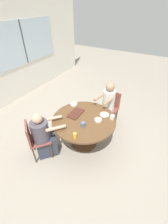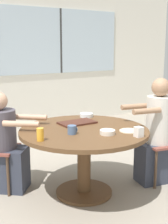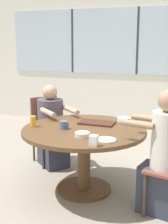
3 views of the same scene
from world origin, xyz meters
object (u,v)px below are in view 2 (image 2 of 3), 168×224
(bowl_white_shallow, at_px, (107,132))
(bowl_cereal, at_px, (86,115))
(coffee_mug, at_px, (72,130))
(chair_for_man_blue_shirt, at_px, (168,136))
(person_man_blue_shirt, at_px, (156,136))
(milk_carton_small, at_px, (139,132))
(juice_glass, at_px, (40,134))
(person_woman_green_shirt, at_px, (5,147))

(bowl_white_shallow, distance_m, bowl_cereal, 0.78)
(coffee_mug, bearing_deg, chair_for_man_blue_shirt, -6.22)
(coffee_mug, bearing_deg, person_man_blue_shirt, -5.28)
(bowl_white_shallow, bearing_deg, milk_carton_small, -49.78)
(chair_for_man_blue_shirt, xyz_separation_m, person_man_blue_shirt, (-0.16, 0.03, 0.02))
(bowl_white_shallow, bearing_deg, coffee_mug, 145.76)
(juice_glass, bearing_deg, person_woman_green_shirt, 99.29)
(person_man_blue_shirt, relative_size, bowl_cereal, 7.68)
(chair_for_man_blue_shirt, distance_m, milk_carton_small, 0.82)
(person_woman_green_shirt, xyz_separation_m, bowl_white_shallow, (0.75, -0.84, 0.26))
(juice_glass, height_order, bowl_cereal, juice_glass)
(chair_for_man_blue_shirt, bearing_deg, person_woman_green_shirt, 77.31)
(coffee_mug, height_order, bowl_white_shallow, coffee_mug)
(person_woman_green_shirt, bearing_deg, coffee_mug, 75.92)
(person_woman_green_shirt, relative_size, coffee_mug, 11.82)
(juice_glass, bearing_deg, bowl_cereal, 33.53)
(milk_carton_small, bearing_deg, chair_for_man_blue_shirt, 21.61)
(bowl_cereal, bearing_deg, juice_glass, -146.47)
(person_man_blue_shirt, xyz_separation_m, coffee_mug, (-1.05, 0.10, 0.20))
(person_man_blue_shirt, distance_m, juice_glass, 1.42)
(person_woman_green_shirt, height_order, person_man_blue_shirt, person_man_blue_shirt)
(milk_carton_small, xyz_separation_m, bowl_white_shallow, (-0.19, 0.23, -0.03))
(chair_for_man_blue_shirt, relative_size, milk_carton_small, 9.19)
(person_man_blue_shirt, distance_m, coffee_mug, 1.07)
(person_man_blue_shirt, height_order, coffee_mug, person_man_blue_shirt)
(chair_for_man_blue_shirt, height_order, bowl_cereal, chair_for_man_blue_shirt)
(bowl_cereal, bearing_deg, bowl_white_shallow, -108.03)
(coffee_mug, xyz_separation_m, bowl_white_shallow, (0.28, -0.19, -0.02))
(person_woman_green_shirt, bearing_deg, juice_glass, 49.59)
(juice_glass, xyz_separation_m, bowl_white_shallow, (0.64, -0.16, -0.04))
(coffee_mug, xyz_separation_m, milk_carton_small, (0.48, -0.42, 0.01))
(person_woman_green_shirt, distance_m, bowl_white_shallow, 1.15)
(person_man_blue_shirt, relative_size, bowl_white_shallow, 8.09)
(person_woman_green_shirt, relative_size, person_man_blue_shirt, 0.90)
(coffee_mug, relative_size, bowl_white_shallow, 0.61)
(person_woman_green_shirt, bearing_deg, chair_for_man_blue_shirt, 105.27)
(coffee_mug, relative_size, juice_glass, 0.77)
(person_man_blue_shirt, bearing_deg, milk_carton_small, 131.87)
(person_man_blue_shirt, xyz_separation_m, milk_carton_small, (-0.57, -0.32, 0.21))
(bowl_white_shallow, bearing_deg, juice_glass, 165.98)
(milk_carton_small, height_order, bowl_cereal, milk_carton_small)
(milk_carton_small, bearing_deg, bowl_white_shallow, 130.22)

